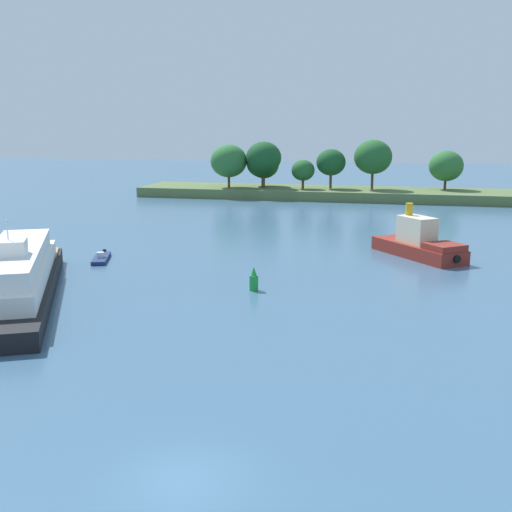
{
  "coord_description": "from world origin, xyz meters",
  "views": [
    {
      "loc": [
        7.42,
        -19.97,
        12.78
      ],
      "look_at": [
        -5.38,
        34.32,
        1.2
      ],
      "focal_mm": 44.71,
      "sensor_mm": 36.0,
      "label": 1
    }
  ],
  "objects_px": {
    "tugboat": "(419,244)",
    "channel_buoy_green": "(254,280)",
    "white_riverboat": "(17,276)",
    "small_motorboat": "(101,258)"
  },
  "relations": [
    {
      "from": "white_riverboat",
      "to": "channel_buoy_green",
      "type": "height_order",
      "value": "white_riverboat"
    },
    {
      "from": "white_riverboat",
      "to": "small_motorboat",
      "type": "xyz_separation_m",
      "value": [
        -0.26,
        13.89,
        -1.48
      ]
    },
    {
      "from": "tugboat",
      "to": "channel_buoy_green",
      "type": "relative_size",
      "value": 5.5
    },
    {
      "from": "tugboat",
      "to": "channel_buoy_green",
      "type": "distance_m",
      "value": 20.63
    },
    {
      "from": "tugboat",
      "to": "white_riverboat",
      "type": "bearing_deg",
      "value": -142.57
    },
    {
      "from": "small_motorboat",
      "to": "tugboat",
      "type": "relative_size",
      "value": 0.5
    },
    {
      "from": "tugboat",
      "to": "channel_buoy_green",
      "type": "xyz_separation_m",
      "value": [
        -12.77,
        -16.2,
        -0.5
      ]
    },
    {
      "from": "white_riverboat",
      "to": "channel_buoy_green",
      "type": "relative_size",
      "value": 13.14
    },
    {
      "from": "small_motorboat",
      "to": "tugboat",
      "type": "distance_m",
      "value": 30.85
    },
    {
      "from": "white_riverboat",
      "to": "channel_buoy_green",
      "type": "distance_m",
      "value": 17.75
    }
  ]
}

